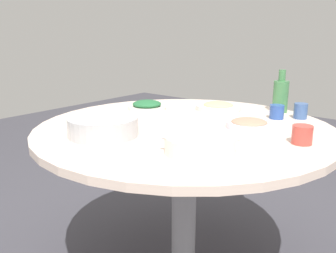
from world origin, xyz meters
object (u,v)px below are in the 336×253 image
Objects in this scene: dish_greens at (147,105)px; tea_cup_near at (301,111)px; green_bottle at (281,95)px; tea_cup_side at (302,135)px; rice_bowl at (103,126)px; tea_cup_far at (277,112)px; dish_noodles at (218,107)px; soup_bowl at (200,145)px; dish_shrimp at (249,124)px; round_dining_table at (185,146)px.

tea_cup_near reaches higher than dish_greens.
dish_greens is 0.70m from green_bottle.
tea_cup_side reaches higher than dish_greens.
rice_bowl reaches higher than tea_cup_far.
dish_noodles is at bearing -7.39° from rice_bowl.
soup_bowl is 0.65m from tea_cup_far.
dish_noodles is 0.65m from tea_cup_side.
soup_bowl is 3.63× the size of tea_cup_far.
green_bottle is at bearing -56.35° from dish_greens.
dish_noodles is 0.42m from tea_cup_near.
dish_shrimp is 2.65× the size of tea_cup_near.
dish_noodles is 0.38m from dish_greens.
dish_shrimp is 0.34m from tea_cup_near.
round_dining_table is 6.71× the size of dish_shrimp.
dish_greens is at bearing 113.08° from tea_cup_near.
dish_greens is 0.88m from tea_cup_side.
green_bottle is (0.54, -0.21, 0.18)m from round_dining_table.
rice_bowl is 0.72m from dish_noodles.
rice_bowl is at bearing 99.12° from soup_bowl.
rice_bowl reaches higher than dish_noodles.
rice_bowl is 1.18× the size of dish_noodles.
soup_bowl reaches higher than dish_greens.
soup_bowl is 1.12× the size of green_bottle.
round_dining_table is 0.59m from tea_cup_near.
dish_greens is at bearing 67.13° from round_dining_table.
tea_cup_side is at bearing -149.00° from green_bottle.
dish_shrimp is (0.48, -0.40, -0.02)m from rice_bowl.
green_bottle is at bearing 59.63° from tea_cup_near.
round_dining_table is at bearing 143.31° from tea_cup_near.
round_dining_table is at bearing 44.78° from soup_bowl.
tea_cup_side is (0.33, -0.23, 0.01)m from soup_bowl.
tea_cup_far is at bearing -29.95° from rice_bowl.
green_bottle reaches higher than soup_bowl.
rice_bowl is 0.62m from dish_shrimp.
tea_cup_near is at bearing -6.42° from soup_bowl.
green_bottle is at bearing 31.00° from tea_cup_side.
green_bottle reaches higher than dish_noodles.
rice_bowl is 1.15× the size of soup_bowl.
dish_shrimp is 0.61m from dish_greens.
dish_shrimp is 0.24m from tea_cup_far.
green_bottle reaches higher than tea_cup_near.
dish_noodles is 3.17× the size of tea_cup_side.
dish_greens is 3.06× the size of tea_cup_far.
dish_greens is 0.67m from tea_cup_far.
tea_cup_far reaches higher than round_dining_table.
tea_cup_near is 0.98× the size of tea_cup_side.
round_dining_table is 4.68× the size of rice_bowl.
tea_cup_far reaches higher than dish_noodles.
dish_greens is (0.42, 0.64, -0.01)m from soup_bowl.
tea_cup_side is (0.39, -0.66, -0.00)m from rice_bowl.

